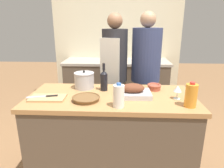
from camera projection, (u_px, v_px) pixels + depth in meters
kitchen_island at (111, 136)px, 1.99m from camera, size 1.54×0.72×0.86m
back_counter at (116, 86)px, 3.46m from camera, size 1.74×0.60×0.90m
back_wall at (117, 37)px, 3.55m from camera, size 2.24×0.10×2.55m
roasting_pan at (133, 91)px, 1.83m from camera, size 0.33×0.24×0.12m
wicker_basket at (86, 98)px, 1.74m from camera, size 0.24×0.24×0.04m
cutting_board at (48, 98)px, 1.78m from camera, size 0.32×0.19×0.02m
stock_pot at (84, 80)px, 2.05m from camera, size 0.20×0.20×0.19m
mixing_bowl at (154, 87)px, 2.01m from camera, size 0.14×0.14×0.06m
juice_jug at (191, 95)px, 1.59m from camera, size 0.09×0.09×0.21m
milk_jug at (119, 96)px, 1.59m from camera, size 0.09×0.09×0.20m
wine_bottle_green at (104, 80)px, 1.97m from camera, size 0.07×0.07×0.28m
wine_glass_left at (178, 89)px, 1.76m from camera, size 0.07×0.07×0.13m
knife_chef at (43, 96)px, 1.78m from camera, size 0.27×0.09×0.01m
stand_mixer at (145, 53)px, 3.26m from camera, size 0.18×0.14×0.30m
condiment_bottle_tall at (154, 55)px, 3.26m from camera, size 0.05×0.05×0.21m
condiment_bottle_short at (106, 54)px, 3.36m from camera, size 0.05×0.05×0.22m
person_cook_aproned at (114, 71)px, 2.60m from camera, size 0.33×0.35×1.63m
person_cook_guest at (145, 72)px, 2.56m from camera, size 0.36×0.36×1.65m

